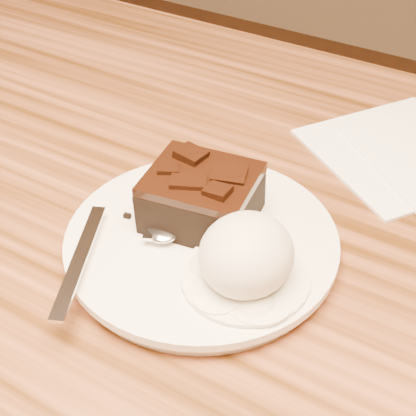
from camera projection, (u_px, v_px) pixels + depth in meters
The scene contains 10 objects.
plate at pixel (202, 245), 0.51m from camera, with size 0.22×0.22×0.02m, color white.
brownie at pixel (202, 201), 0.51m from camera, with size 0.08×0.07×0.04m, color black.
ice_cream_scoop at pixel (246, 255), 0.46m from camera, with size 0.07×0.07×0.06m, color silver.
melt_puddle at pixel (245, 277), 0.47m from camera, with size 0.10×0.10×0.00m, color silver.
spoon at pixel (165, 226), 0.51m from camera, with size 0.03×0.18×0.01m, color silver, non-canonical shape.
napkin at pixel (402, 151), 0.63m from camera, with size 0.16×0.16×0.01m, color white.
crumb_a at pixel (166, 231), 0.51m from camera, with size 0.01×0.01×0.00m, color black.
crumb_b at pixel (231, 320), 0.44m from camera, with size 0.01×0.01×0.00m, color black.
crumb_c at pixel (127, 216), 0.52m from camera, with size 0.01×0.00×0.00m, color black.
crumb_d at pixel (173, 231), 0.51m from camera, with size 0.01×0.01×0.00m, color black.
Camera 1 is at (0.29, -0.31, 1.11)m, focal length 55.21 mm.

